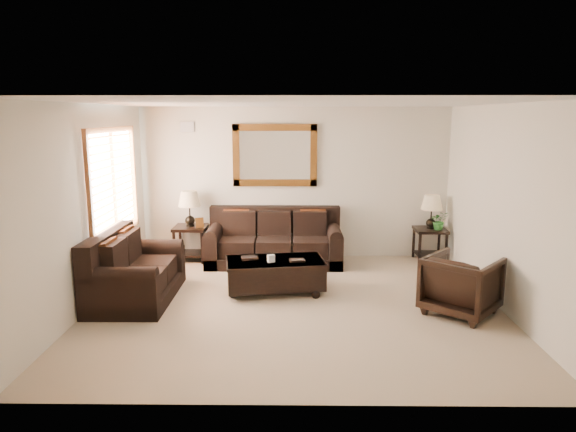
{
  "coord_description": "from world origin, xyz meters",
  "views": [
    {
      "loc": [
        -0.02,
        -6.67,
        2.54
      ],
      "look_at": [
        -0.1,
        0.6,
        1.12
      ],
      "focal_mm": 32.0,
      "sensor_mm": 36.0,
      "label": 1
    }
  ],
  "objects_px": {
    "coffee_table": "(275,272)",
    "armchair": "(461,282)",
    "sofa": "(274,243)",
    "end_table_left": "(190,215)",
    "end_table_right": "(431,218)",
    "loveseat": "(132,275)"
  },
  "relations": [
    {
      "from": "loveseat",
      "to": "armchair",
      "type": "relative_size",
      "value": 2.0
    },
    {
      "from": "end_table_left",
      "to": "armchair",
      "type": "bearing_deg",
      "value": -31.73
    },
    {
      "from": "sofa",
      "to": "coffee_table",
      "type": "relative_size",
      "value": 1.54
    },
    {
      "from": "end_table_left",
      "to": "coffee_table",
      "type": "bearing_deg",
      "value": -46.67
    },
    {
      "from": "sofa",
      "to": "end_table_left",
      "type": "bearing_deg",
      "value": 174.94
    },
    {
      "from": "sofa",
      "to": "coffee_table",
      "type": "distance_m",
      "value": 1.52
    },
    {
      "from": "sofa",
      "to": "coffee_table",
      "type": "bearing_deg",
      "value": -87.47
    },
    {
      "from": "end_table_left",
      "to": "coffee_table",
      "type": "distance_m",
      "value": 2.33
    },
    {
      "from": "end_table_right",
      "to": "coffee_table",
      "type": "distance_m",
      "value": 3.2
    },
    {
      "from": "loveseat",
      "to": "end_table_right",
      "type": "height_order",
      "value": "end_table_right"
    },
    {
      "from": "sofa",
      "to": "armchair",
      "type": "bearing_deg",
      "value": -43.02
    },
    {
      "from": "loveseat",
      "to": "end_table_left",
      "type": "bearing_deg",
      "value": -12.54
    },
    {
      "from": "coffee_table",
      "to": "armchair",
      "type": "relative_size",
      "value": 1.77
    },
    {
      "from": "end_table_left",
      "to": "end_table_right",
      "type": "distance_m",
      "value": 4.25
    },
    {
      "from": "end_table_left",
      "to": "end_table_right",
      "type": "relative_size",
      "value": 1.06
    },
    {
      "from": "coffee_table",
      "to": "end_table_left",
      "type": "bearing_deg",
      "value": 124.67
    },
    {
      "from": "coffee_table",
      "to": "sofa",
      "type": "bearing_deg",
      "value": 83.87
    },
    {
      "from": "end_table_left",
      "to": "coffee_table",
      "type": "height_order",
      "value": "end_table_left"
    },
    {
      "from": "end_table_right",
      "to": "armchair",
      "type": "distance_m",
      "value": 2.53
    },
    {
      "from": "sofa",
      "to": "loveseat",
      "type": "height_order",
      "value": "loveseat"
    },
    {
      "from": "sofa",
      "to": "loveseat",
      "type": "distance_m",
      "value": 2.67
    },
    {
      "from": "end_table_left",
      "to": "armchair",
      "type": "height_order",
      "value": "end_table_left"
    }
  ]
}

